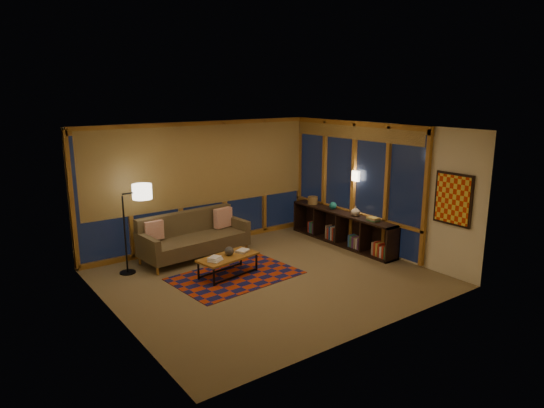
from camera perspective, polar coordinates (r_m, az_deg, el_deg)
floor at (r=8.93m, az=-0.44°, el=-8.69°), size 5.50×5.00×0.01m
ceiling at (r=8.30m, az=-0.48°, el=8.87°), size 5.50×5.00×0.01m
walls at (r=8.51m, az=-0.46°, el=-0.23°), size 5.51×5.01×2.70m
window_wall_back at (r=10.54m, az=-8.16°, el=2.27°), size 5.30×0.16×2.60m
window_wall_right at (r=10.67m, az=9.44°, el=2.36°), size 0.16×3.70×2.60m
wall_art at (r=9.16m, az=20.52°, el=0.53°), size 0.06×0.74×0.94m
wall_sconce at (r=10.49m, az=9.83°, el=3.27°), size 0.12×0.18×0.22m
sofa at (r=9.95m, az=-9.09°, el=-3.79°), size 2.25×1.06×0.89m
pillow_left at (r=9.73m, az=-13.72°, el=-3.26°), size 0.37×0.13×0.37m
pillow_right at (r=10.42m, az=-5.79°, el=-1.72°), size 0.43×0.21×0.41m
area_rug at (r=9.03m, az=-4.31°, el=-8.42°), size 2.34×1.67×0.01m
coffee_table at (r=9.01m, az=-5.19°, el=-7.25°), size 1.20×0.71×0.38m
book_stack_a at (r=8.72m, az=-6.75°, el=-6.43°), size 0.32×0.30×0.07m
book_stack_b at (r=9.13m, az=-3.48°, el=-5.50°), size 0.33×0.30×0.05m
ceramic_pot at (r=8.96m, az=-5.06°, el=-5.52°), size 0.19×0.19×0.17m
floor_lamp at (r=9.29m, az=-16.94°, el=-3.00°), size 0.57×0.39×1.65m
bookshelf at (r=10.83m, az=8.21°, el=-2.81°), size 0.40×2.91×0.73m
basket at (r=11.40m, az=4.81°, el=0.44°), size 0.25×0.25×0.17m
teal_bowl at (r=10.93m, az=7.18°, el=-0.20°), size 0.19×0.19×0.17m
vase at (r=10.44m, az=9.79°, el=-0.81°), size 0.23×0.23×0.21m
shelf_book_stack at (r=10.12m, az=11.82°, el=-1.74°), size 0.21×0.27×0.07m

